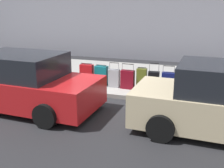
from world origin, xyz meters
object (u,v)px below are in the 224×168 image
(suitcase_olive_3, at_px, (142,79))
(suitcase_maroon_4, at_px, (128,79))
(bollard_post, at_px, (49,71))
(suitcase_silver_5, at_px, (114,78))
(fire_hydrant, at_px, (65,73))
(suitcase_black_2, at_px, (154,81))
(suitcase_teal_6, at_px, (101,76))
(suitcase_red_7, at_px, (87,75))
(suitcase_navy_1, at_px, (168,82))
(suitcase_red_0, at_px, (183,85))
(parked_car_red_1, at_px, (21,83))

(suitcase_olive_3, relative_size, suitcase_maroon_4, 0.88)
(suitcase_olive_3, xyz_separation_m, bollard_post, (3.46, 0.19, 0.08))
(suitcase_silver_5, bearing_deg, fire_hydrant, -0.24)
(suitcase_black_2, height_order, suitcase_teal_6, suitcase_black_2)
(suitcase_red_7, bearing_deg, suitcase_navy_1, -179.46)
(bollard_post, bearing_deg, suitcase_red_0, -177.89)
(suitcase_red_7, xyz_separation_m, parked_car_red_1, (1.08, 2.37, 0.25))
(suitcase_teal_6, xyz_separation_m, suitcase_red_7, (0.54, 0.07, 0.02))
(suitcase_red_7, bearing_deg, bollard_post, 4.87)
(suitcase_red_7, bearing_deg, suitcase_teal_6, -172.19)
(suitcase_navy_1, relative_size, parked_car_red_1, 0.19)
(suitcase_black_2, xyz_separation_m, suitcase_maroon_4, (0.91, -0.03, -0.01))
(suitcase_olive_3, distance_m, suitcase_maroon_4, 0.49)
(suitcase_black_2, height_order, suitcase_silver_5, suitcase_black_2)
(suitcase_red_7, bearing_deg, suitcase_olive_3, -178.06)
(suitcase_olive_3, height_order, suitcase_teal_6, suitcase_olive_3)
(suitcase_silver_5, distance_m, parked_car_red_1, 3.20)
(suitcase_black_2, bearing_deg, suitcase_navy_1, -172.10)
(suitcase_red_0, xyz_separation_m, bollard_post, (4.86, 0.18, 0.17))
(parked_car_red_1, bearing_deg, fire_hydrant, -94.98)
(suitcase_black_2, relative_size, parked_car_red_1, 0.21)
(bollard_post, xyz_separation_m, parked_car_red_1, (-0.37, 2.24, 0.19))
(suitcase_navy_1, height_order, suitcase_maroon_4, suitcase_navy_1)
(suitcase_black_2, bearing_deg, parked_car_red_1, 33.48)
(bollard_post, height_order, parked_car_red_1, parked_car_red_1)
(suitcase_red_0, distance_m, suitcase_navy_1, 0.50)
(suitcase_olive_3, bearing_deg, suitcase_black_2, 166.17)
(suitcase_olive_3, relative_size, fire_hydrant, 1.08)
(suitcase_olive_3, bearing_deg, suitcase_silver_5, 2.94)
(suitcase_olive_3, xyz_separation_m, parked_car_red_1, (3.09, 2.43, 0.26))
(suitcase_navy_1, relative_size, suitcase_red_7, 1.12)
(suitcase_red_0, bearing_deg, suitcase_silver_5, 0.90)
(fire_hydrant, height_order, parked_car_red_1, parked_car_red_1)
(suitcase_navy_1, relative_size, suitcase_maroon_4, 1.02)
(suitcase_red_0, bearing_deg, suitcase_teal_6, -0.37)
(suitcase_black_2, xyz_separation_m, suitcase_red_7, (2.44, -0.04, 0.03))
(suitcase_maroon_4, height_order, suitcase_teal_6, suitcase_maroon_4)
(parked_car_red_1, bearing_deg, suitcase_olive_3, -141.78)
(suitcase_red_0, xyz_separation_m, fire_hydrant, (4.28, 0.03, 0.11))
(suitcase_navy_1, distance_m, suitcase_silver_5, 1.88)
(suitcase_olive_3, height_order, bollard_post, bollard_post)
(suitcase_silver_5, height_order, suitcase_teal_6, suitcase_silver_5)
(suitcase_black_2, xyz_separation_m, suitcase_teal_6, (1.90, -0.11, 0.02))
(suitcase_navy_1, xyz_separation_m, suitcase_black_2, (0.47, 0.07, 0.00))
(suitcase_teal_6, bearing_deg, parked_car_red_1, 56.40)
(suitcase_black_2, relative_size, bollard_post, 1.12)
(suitcase_red_0, distance_m, suitcase_maroon_4, 1.87)
(suitcase_olive_3, relative_size, suitcase_silver_5, 0.88)
(suitcase_olive_3, bearing_deg, suitcase_maroon_4, 9.28)
(suitcase_red_7, bearing_deg, suitcase_maroon_4, 179.62)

